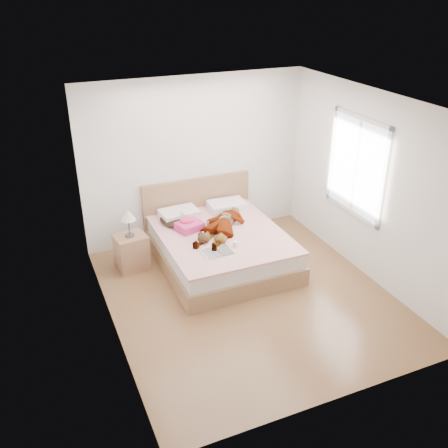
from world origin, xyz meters
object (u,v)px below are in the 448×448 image
object	(u,v)px
bed	(219,244)
coffee_mug	(235,244)
plush_toy	(203,238)
towel	(189,225)
magazine	(218,252)
phone	(182,213)
woman	(223,222)
nightstand	(131,249)

from	to	relation	value
bed	coffee_mug	bearing A→B (deg)	-88.22
coffee_mug	plush_toy	distance (m)	0.48
towel	magazine	distance (m)	0.81
phone	towel	xyz separation A→B (m)	(0.02, -0.25, -0.08)
coffee_mug	bed	bearing A→B (deg)	91.78
woman	towel	distance (m)	0.50
towel	coffee_mug	distance (m)	0.86
woman	magazine	xyz separation A→B (m)	(-0.35, -0.65, -0.09)
towel	plush_toy	world-z (taller)	towel
woman	plush_toy	size ratio (longest dim) A/B	6.50
bed	magazine	distance (m)	0.70
nightstand	woman	bearing A→B (deg)	-10.61
magazine	coffee_mug	world-z (taller)	coffee_mug
magazine	nightstand	distance (m)	1.36
woman	towel	xyz separation A→B (m)	(-0.48, 0.15, -0.02)
woman	towel	bearing A→B (deg)	-155.16
magazine	nightstand	xyz separation A→B (m)	(-0.99, 0.90, -0.21)
towel	nightstand	world-z (taller)	nightstand
phone	coffee_mug	distance (m)	1.10
plush_toy	nightstand	size ratio (longest dim) A/B	0.24
coffee_mug	nightstand	size ratio (longest dim) A/B	0.12
nightstand	towel	bearing A→B (deg)	-6.80
coffee_mug	nightstand	distance (m)	1.55
magazine	plush_toy	size ratio (longest dim) A/B	1.91
coffee_mug	plush_toy	size ratio (longest dim) A/B	0.48
plush_toy	woman	bearing A→B (deg)	33.97
woman	magazine	distance (m)	0.75
magazine	coffee_mug	bearing A→B (deg)	10.20
woman	nightstand	size ratio (longest dim) A/B	1.59
woman	plush_toy	bearing A→B (deg)	-103.96
bed	coffee_mug	size ratio (longest dim) A/B	18.98
bed	nightstand	world-z (taller)	bed
magazine	towel	bearing A→B (deg)	98.89
magazine	plush_toy	bearing A→B (deg)	102.62
magazine	woman	bearing A→B (deg)	61.54
magazine	coffee_mug	size ratio (longest dim) A/B	4.00
magazine	nightstand	bearing A→B (deg)	137.57
bed	nightstand	size ratio (longest dim) A/B	2.21
woman	bed	world-z (taller)	bed
woman	nightstand	world-z (taller)	nightstand
plush_toy	nightstand	world-z (taller)	nightstand
plush_toy	nightstand	bearing A→B (deg)	149.08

